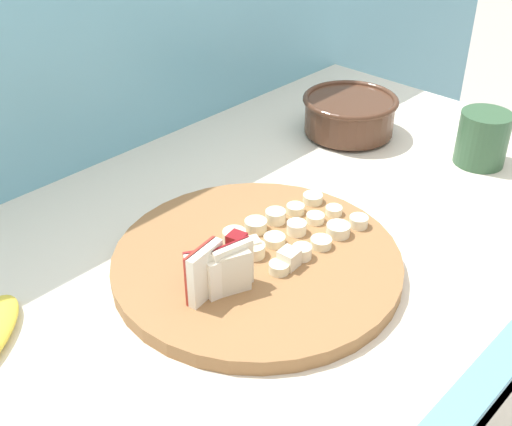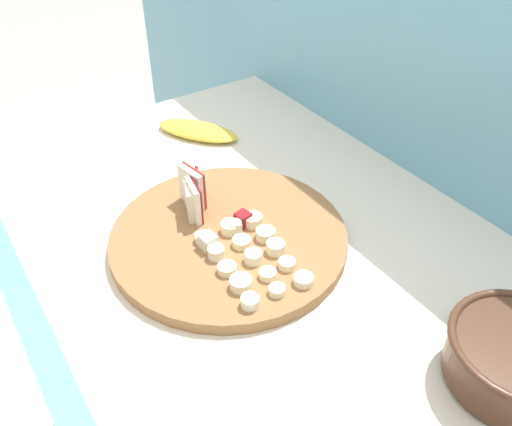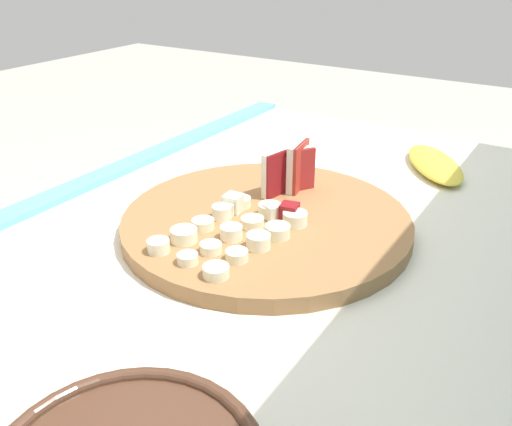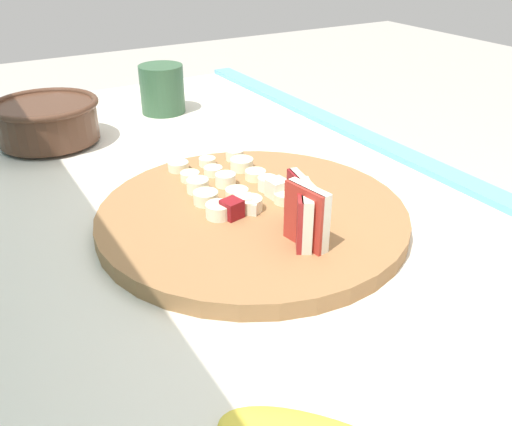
# 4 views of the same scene
# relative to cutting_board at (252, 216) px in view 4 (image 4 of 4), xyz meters

# --- Properties ---
(cutting_board) EXTENTS (0.35, 0.35, 0.02)m
(cutting_board) POSITION_rel_cutting_board_xyz_m (0.00, 0.00, 0.00)
(cutting_board) COLOR olive
(cutting_board) RESTS_ON tiled_countertop
(apple_wedge_fan) EXTENTS (0.08, 0.05, 0.06)m
(apple_wedge_fan) POSITION_rel_cutting_board_xyz_m (-0.08, -0.01, 0.04)
(apple_wedge_fan) COLOR #A32323
(apple_wedge_fan) RESTS_ON cutting_board
(apple_dice_pile) EXTENTS (0.05, 0.09, 0.02)m
(apple_dice_pile) POSITION_rel_cutting_board_xyz_m (0.00, -0.01, 0.02)
(apple_dice_pile) COLOR #EFE5CC
(apple_dice_pile) RESTS_ON cutting_board
(banana_slice_rows) EXTENTS (0.17, 0.12, 0.02)m
(banana_slice_rows) POSITION_rel_cutting_board_xyz_m (0.06, -0.00, 0.02)
(banana_slice_rows) COLOR beige
(banana_slice_rows) RESTS_ON cutting_board
(ceramic_bowl) EXTENTS (0.16, 0.16, 0.07)m
(ceramic_bowl) POSITION_rel_cutting_board_xyz_m (0.38, 0.14, 0.03)
(ceramic_bowl) COLOR #4C2D1E
(ceramic_bowl) RESTS_ON tiled_countertop
(small_jar) EXTENTS (0.08, 0.08, 0.08)m
(small_jar) POSITION_rel_cutting_board_xyz_m (0.44, -0.07, 0.03)
(small_jar) COLOR #335638
(small_jar) RESTS_ON tiled_countertop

